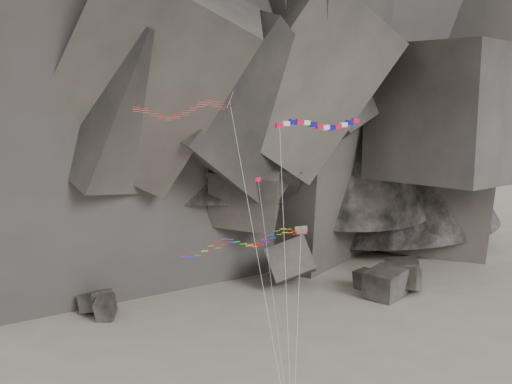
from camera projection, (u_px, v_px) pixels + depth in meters
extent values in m
cube|color=#47423F|center=(407.00, 282.00, 98.65)|extent=(5.80, 6.14, 4.71)
cube|color=#47423F|center=(106.00, 310.00, 87.53)|extent=(3.46, 4.06, 3.55)
cube|color=#47423F|center=(385.00, 285.00, 96.38)|extent=(7.58, 7.56, 4.67)
cube|color=#47423F|center=(91.00, 292.00, 94.11)|extent=(4.21, 5.42, 3.99)
cube|color=#47423F|center=(402.00, 273.00, 103.72)|extent=(7.26, 7.17, 3.98)
cube|color=#47423F|center=(290.00, 272.00, 100.81)|extent=(9.10, 8.56, 9.15)
cube|color=#47423F|center=(365.00, 281.00, 100.54)|extent=(3.90, 3.74, 3.30)
cube|color=#47423F|center=(96.00, 304.00, 90.01)|extent=(5.22, 5.37, 3.61)
cylinder|color=silver|center=(259.00, 266.00, 56.81)|extent=(2.74, 12.47, 28.67)
cube|color=red|center=(279.00, 126.00, 56.66)|extent=(0.71, 0.54, 0.43)
cube|color=white|center=(286.00, 123.00, 56.88)|extent=(0.74, 0.55, 0.47)
cube|color=#0D0D93|center=(293.00, 122.00, 57.08)|extent=(0.76, 0.55, 0.50)
cube|color=red|center=(299.00, 122.00, 57.28)|extent=(0.76, 0.55, 0.51)
cube|color=white|center=(306.00, 123.00, 57.48)|extent=(0.75, 0.55, 0.48)
cube|color=#0D0D93|center=(313.00, 124.00, 57.72)|extent=(0.72, 0.54, 0.44)
cube|color=red|center=(319.00, 126.00, 57.99)|extent=(0.73, 0.55, 0.46)
cube|color=white|center=(326.00, 127.00, 58.30)|extent=(0.75, 0.55, 0.50)
cube|color=#0D0D93|center=(332.00, 128.00, 58.63)|extent=(0.76, 0.55, 0.51)
cube|color=red|center=(338.00, 127.00, 58.97)|extent=(0.75, 0.55, 0.49)
cube|color=white|center=(343.00, 125.00, 59.30)|extent=(0.72, 0.54, 0.45)
cube|color=#0D0D93|center=(349.00, 123.00, 59.62)|extent=(0.73, 0.55, 0.45)
cube|color=red|center=(355.00, 121.00, 59.91)|extent=(0.75, 0.55, 0.49)
cylinder|color=silver|center=(286.00, 284.00, 55.01)|extent=(0.83, 7.52, 26.63)
cube|color=#EFF30D|center=(301.00, 229.00, 58.48)|extent=(1.23, 0.67, 0.65)
cube|color=#0CB219|center=(302.00, 232.00, 58.37)|extent=(1.01, 0.52, 0.44)
cylinder|color=silver|center=(297.00, 335.00, 56.00)|extent=(2.92, 7.47, 17.19)
cube|color=red|center=(258.00, 179.00, 59.12)|extent=(0.59, 0.21, 0.38)
cube|color=#0D0D93|center=(256.00, 179.00, 59.08)|extent=(0.22, 0.11, 0.39)
cylinder|color=silver|center=(275.00, 308.00, 56.32)|extent=(0.62, 9.72, 21.58)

